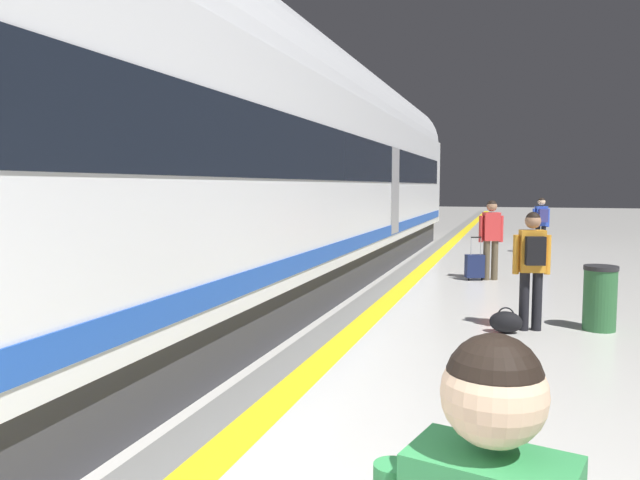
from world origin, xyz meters
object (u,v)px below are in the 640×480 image
(passenger_near, at_px, (491,234))
(suitcase_near, at_px, (475,266))
(high_speed_train, at_px, (192,149))
(passenger_mid, at_px, (532,261))
(passenger_far, at_px, (541,221))
(waste_bin, at_px, (600,298))
(duffel_bag_mid, at_px, (506,322))
(duffel_bag_far, at_px, (529,249))

(passenger_near, distance_m, suitcase_near, 0.77)
(high_speed_train, relative_size, passenger_mid, 21.30)
(passenger_far, distance_m, waste_bin, 10.08)
(waste_bin, bearing_deg, passenger_near, 110.80)
(high_speed_train, height_order, passenger_near, high_speed_train)
(passenger_far, bearing_deg, waste_bin, -87.76)
(duffel_bag_mid, xyz_separation_m, waste_bin, (1.24, 0.57, 0.30))
(passenger_far, xyz_separation_m, duffel_bag_far, (-0.33, -0.30, -0.84))
(high_speed_train, relative_size, duffel_bag_mid, 80.28)
(high_speed_train, distance_m, passenger_far, 12.98)
(passenger_far, bearing_deg, passenger_near, -102.08)
(high_speed_train, bearing_deg, duffel_bag_mid, 17.64)
(suitcase_near, height_order, passenger_mid, passenger_mid)
(passenger_near, xyz_separation_m, waste_bin, (1.63, -4.29, -0.54))
(waste_bin, bearing_deg, duffel_bag_mid, -155.44)
(duffel_bag_mid, bearing_deg, waste_bin, 24.56)
(duffel_bag_mid, bearing_deg, passenger_near, 94.55)
(passenger_near, relative_size, duffel_bag_mid, 3.89)
(duffel_bag_far, bearing_deg, high_speed_train, -111.55)
(passenger_mid, relative_size, passenger_far, 1.00)
(passenger_mid, xyz_separation_m, passenger_far, (0.52, 10.38, 0.00))
(passenger_near, height_order, passenger_far, passenger_near)
(waste_bin, bearing_deg, passenger_far, 92.24)
(high_speed_train, distance_m, waste_bin, 5.99)
(duffel_bag_mid, bearing_deg, passenger_far, 85.43)
(passenger_near, relative_size, passenger_far, 1.03)
(passenger_mid, relative_size, waste_bin, 1.82)
(passenger_mid, height_order, duffel_bag_mid, passenger_mid)
(passenger_mid, xyz_separation_m, waste_bin, (0.92, 0.32, -0.53))
(high_speed_train, bearing_deg, waste_bin, 19.31)
(high_speed_train, bearing_deg, passenger_far, 67.59)
(suitcase_near, xyz_separation_m, passenger_mid, (1.03, -4.46, 0.68))
(high_speed_train, distance_m, duffel_bag_far, 12.71)
(passenger_near, xyz_separation_m, passenger_mid, (0.71, -4.60, -0.01))
(passenger_far, height_order, duffel_bag_far, passenger_far)
(suitcase_near, relative_size, waste_bin, 1.03)
(high_speed_train, relative_size, suitcase_near, 37.57)
(suitcase_near, distance_m, duffel_bag_far, 5.76)
(high_speed_train, relative_size, waste_bin, 38.81)
(duffel_bag_far, bearing_deg, passenger_far, 42.70)
(passenger_far, bearing_deg, high_speed_train, -112.41)
(passenger_far, bearing_deg, suitcase_near, -104.72)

